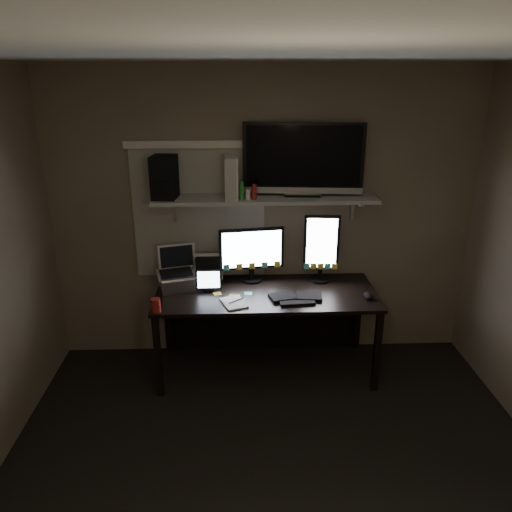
{
  "coord_description": "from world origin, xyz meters",
  "views": [
    {
      "loc": [
        -0.23,
        -2.3,
        2.43
      ],
      "look_at": [
        -0.09,
        1.25,
        1.11
      ],
      "focal_mm": 35.0,
      "sensor_mm": 36.0,
      "label": 1
    }
  ],
  "objects_px": {
    "cup": "(156,305)",
    "speaker": "(164,177)",
    "tv": "(303,160)",
    "keyboard": "(296,297)",
    "tablet": "(209,280)",
    "monitor_portrait": "(321,248)",
    "desk": "(265,305)",
    "game_console": "(231,177)",
    "monitor_landscape": "(252,254)",
    "mouse": "(368,296)",
    "laptop": "(176,270)"
  },
  "relations": [
    {
      "from": "desk",
      "to": "monitor_portrait",
      "type": "bearing_deg",
      "value": 11.22
    },
    {
      "from": "cup",
      "to": "game_console",
      "type": "bearing_deg",
      "value": 41.34
    },
    {
      "from": "game_console",
      "to": "speaker",
      "type": "bearing_deg",
      "value": 173.55
    },
    {
      "from": "game_console",
      "to": "tablet",
      "type": "bearing_deg",
      "value": -149.87
    },
    {
      "from": "monitor_landscape",
      "to": "mouse",
      "type": "distance_m",
      "value": 1.02
    },
    {
      "from": "cup",
      "to": "game_console",
      "type": "height_order",
      "value": "game_console"
    },
    {
      "from": "monitor_landscape",
      "to": "keyboard",
      "type": "xyz_separation_m",
      "value": [
        0.34,
        -0.37,
        -0.23
      ]
    },
    {
      "from": "tv",
      "to": "keyboard",
      "type": "bearing_deg",
      "value": -96.13
    },
    {
      "from": "laptop",
      "to": "monitor_landscape",
      "type": "bearing_deg",
      "value": -1.53
    },
    {
      "from": "desk",
      "to": "speaker",
      "type": "distance_m",
      "value": 1.35
    },
    {
      "from": "tablet",
      "to": "keyboard",
      "type": "bearing_deg",
      "value": -14.19
    },
    {
      "from": "tv",
      "to": "speaker",
      "type": "height_order",
      "value": "tv"
    },
    {
      "from": "tv",
      "to": "cup",
      "type": "bearing_deg",
      "value": -148.76
    },
    {
      "from": "mouse",
      "to": "speaker",
      "type": "relative_size",
      "value": 0.34
    },
    {
      "from": "cup",
      "to": "speaker",
      "type": "distance_m",
      "value": 1.0
    },
    {
      "from": "keyboard",
      "to": "cup",
      "type": "bearing_deg",
      "value": -174.37
    },
    {
      "from": "desk",
      "to": "game_console",
      "type": "distance_m",
      "value": 1.13
    },
    {
      "from": "cup",
      "to": "speaker",
      "type": "xyz_separation_m",
      "value": [
        0.05,
        0.51,
        0.87
      ]
    },
    {
      "from": "monitor_portrait",
      "to": "game_console",
      "type": "height_order",
      "value": "game_console"
    },
    {
      "from": "monitor_landscape",
      "to": "keyboard",
      "type": "relative_size",
      "value": 1.3
    },
    {
      "from": "mouse",
      "to": "tablet",
      "type": "distance_m",
      "value": 1.29
    },
    {
      "from": "desk",
      "to": "laptop",
      "type": "relative_size",
      "value": 5.19
    },
    {
      "from": "monitor_landscape",
      "to": "tv",
      "type": "relative_size",
      "value": 0.57
    },
    {
      "from": "tablet",
      "to": "game_console",
      "type": "bearing_deg",
      "value": 35.63
    },
    {
      "from": "monitor_landscape",
      "to": "mouse",
      "type": "relative_size",
      "value": 4.84
    },
    {
      "from": "monitor_landscape",
      "to": "tv",
      "type": "distance_m",
      "value": 0.9
    },
    {
      "from": "monitor_portrait",
      "to": "game_console",
      "type": "relative_size",
      "value": 1.8
    },
    {
      "from": "monitor_portrait",
      "to": "speaker",
      "type": "xyz_separation_m",
      "value": [
        -1.27,
        -0.03,
        0.62
      ]
    },
    {
      "from": "cup",
      "to": "speaker",
      "type": "bearing_deg",
      "value": 84.19
    },
    {
      "from": "desk",
      "to": "monitor_landscape",
      "type": "bearing_deg",
      "value": 132.73
    },
    {
      "from": "game_console",
      "to": "mouse",
      "type": "bearing_deg",
      "value": -23.18
    },
    {
      "from": "mouse",
      "to": "desk",
      "type": "bearing_deg",
      "value": 160.74
    },
    {
      "from": "desk",
      "to": "monitor_landscape",
      "type": "height_order",
      "value": "monitor_landscape"
    },
    {
      "from": "keyboard",
      "to": "tv",
      "type": "xyz_separation_m",
      "value": [
        0.07,
        0.37,
        1.03
      ]
    },
    {
      "from": "monitor_portrait",
      "to": "game_console",
      "type": "distance_m",
      "value": 0.97
    },
    {
      "from": "keyboard",
      "to": "tv",
      "type": "distance_m",
      "value": 1.09
    },
    {
      "from": "tablet",
      "to": "tv",
      "type": "relative_size",
      "value": 0.22
    },
    {
      "from": "tablet",
      "to": "monitor_portrait",
      "type": "bearing_deg",
      "value": 9.95
    },
    {
      "from": "keyboard",
      "to": "tablet",
      "type": "xyz_separation_m",
      "value": [
        -0.7,
        0.17,
        0.08
      ]
    },
    {
      "from": "mouse",
      "to": "tablet",
      "type": "bearing_deg",
      "value": 170.86
    },
    {
      "from": "desk",
      "to": "tablet",
      "type": "relative_size",
      "value": 8.35
    },
    {
      "from": "monitor_portrait",
      "to": "mouse",
      "type": "bearing_deg",
      "value": -43.24
    },
    {
      "from": "monitor_portrait",
      "to": "tablet",
      "type": "height_order",
      "value": "monitor_portrait"
    },
    {
      "from": "game_console",
      "to": "keyboard",
      "type": "bearing_deg",
      "value": -37.63
    },
    {
      "from": "monitor_landscape",
      "to": "game_console",
      "type": "height_order",
      "value": "game_console"
    },
    {
      "from": "monitor_portrait",
      "to": "game_console",
      "type": "bearing_deg",
      "value": -172.62
    },
    {
      "from": "desk",
      "to": "tablet",
      "type": "xyz_separation_m",
      "value": [
        -0.47,
        -0.08,
        0.27
      ]
    },
    {
      "from": "speaker",
      "to": "tv",
      "type": "bearing_deg",
      "value": 9.72
    },
    {
      "from": "desk",
      "to": "game_console",
      "type": "height_order",
      "value": "game_console"
    },
    {
      "from": "cup",
      "to": "tv",
      "type": "height_order",
      "value": "tv"
    }
  ]
}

